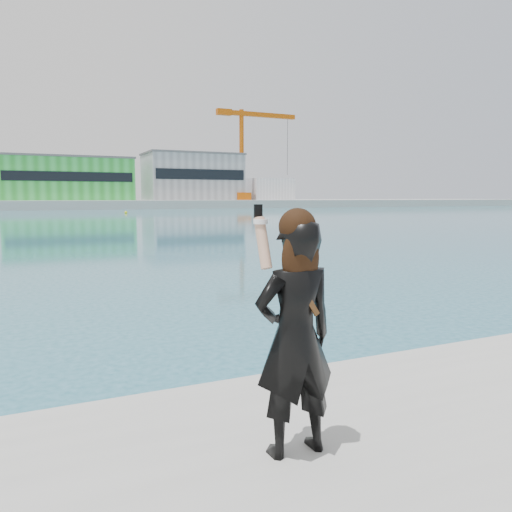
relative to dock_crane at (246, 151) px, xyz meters
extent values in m
cube|color=#9E9E99|center=(-53.20, 8.00, -14.07)|extent=(320.00, 40.00, 2.00)
cube|color=green|center=(-45.20, 6.00, -8.07)|extent=(30.00, 16.00, 10.00)
cube|color=black|center=(-45.20, -2.10, -7.57)|extent=(28.50, 0.20, 2.20)
cube|color=#59595B|center=(-45.20, 6.00, -2.82)|extent=(30.60, 16.32, 0.50)
cube|color=gray|center=(-13.20, 6.00, -7.07)|extent=(25.00, 15.00, 12.00)
cube|color=black|center=(-13.20, -1.60, -6.47)|extent=(23.75, 0.20, 2.64)
cube|color=#59595B|center=(-13.20, 6.00, -0.82)|extent=(25.50, 15.30, 0.50)
cube|color=silver|center=(8.80, 4.00, -10.07)|extent=(12.00, 10.00, 6.00)
cube|color=#C9550B|center=(-1.20, 0.00, -12.07)|extent=(4.00, 4.00, 2.00)
cylinder|color=#C9550B|center=(-1.20, 0.00, -0.07)|extent=(1.20, 1.20, 22.00)
cube|color=#C9550B|center=(4.80, 0.00, 9.93)|extent=(20.00, 1.20, 1.20)
cube|color=#C9550B|center=(-6.20, 0.00, 9.93)|extent=(4.00, 1.60, 1.60)
cylinder|color=black|center=(12.80, 0.00, 1.93)|extent=(0.10, 0.10, 16.00)
cylinder|color=silver|center=(-31.20, -1.00, -9.07)|extent=(0.16, 0.16, 8.00)
cube|color=red|center=(-30.60, -1.00, -5.67)|extent=(1.20, 0.04, 0.80)
sphere|color=#D5D60B|center=(-39.30, -39.21, -15.07)|extent=(0.50, 0.50, 0.50)
imported|color=black|center=(-52.85, -122.64, -13.37)|extent=(0.66, 0.43, 1.79)
sphere|color=black|center=(-52.85, -122.66, -12.53)|extent=(0.27, 0.27, 0.27)
ellipsoid|color=black|center=(-52.85, -122.71, -12.76)|extent=(0.30, 0.16, 0.48)
cylinder|color=tan|center=(-53.07, -122.55, -12.65)|extent=(0.09, 0.21, 0.39)
cylinder|color=white|center=(-53.07, -122.51, -12.50)|extent=(0.11, 0.11, 0.04)
cube|color=black|center=(-53.07, -122.47, -12.44)|extent=(0.07, 0.01, 0.13)
cube|color=#4C2D14|center=(-52.82, -122.73, -13.01)|extent=(0.25, 0.02, 0.37)
camera|label=1|loc=(-54.62, -125.82, -12.32)|focal=35.00mm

